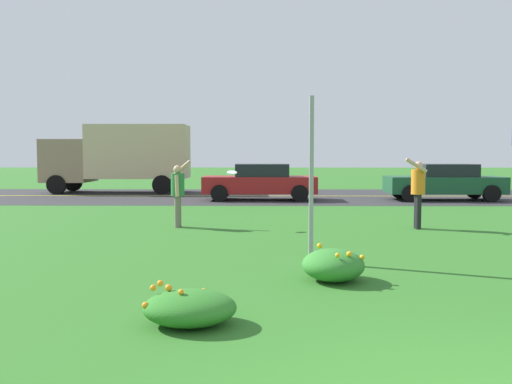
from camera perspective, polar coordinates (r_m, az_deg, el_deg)
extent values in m
plane|color=#2D6B23|center=(14.10, 8.35, -3.70)|extent=(120.00, 120.00, 0.00)
cube|color=#2D2D30|center=(24.56, 5.15, -0.41)|extent=(120.00, 9.12, 0.01)
cube|color=yellow|center=(24.56, 5.15, -0.40)|extent=(120.00, 0.16, 0.00)
ellipsoid|color=#2D7526|center=(6.26, -6.75, -11.64)|extent=(1.03, 0.86, 0.38)
sphere|color=orange|center=(6.10, -7.64, -10.07)|extent=(0.06, 0.06, 0.06)
sphere|color=orange|center=(6.32, -8.90, -9.62)|extent=(0.08, 0.08, 0.08)
sphere|color=orange|center=(6.19, -11.20, -11.26)|extent=(0.07, 0.07, 0.07)
sphere|color=orange|center=(6.39, -5.35, -9.99)|extent=(0.06, 0.06, 0.06)
sphere|color=orange|center=(6.37, -10.43, -9.58)|extent=(0.07, 0.07, 0.07)
sphere|color=orange|center=(6.03, -4.06, -11.48)|extent=(0.07, 0.07, 0.07)
sphere|color=orange|center=(6.54, -9.73, -9.15)|extent=(0.07, 0.07, 0.07)
ellipsoid|color=#337F2D|center=(8.35, 7.87, -7.38)|extent=(0.92, 0.97, 0.47)
sphere|color=gold|center=(8.48, 6.50, -5.46)|extent=(0.08, 0.08, 0.08)
sphere|color=gold|center=(8.08, 9.48, -6.25)|extent=(0.08, 0.08, 0.08)
sphere|color=gold|center=(8.28, 6.35, -6.38)|extent=(0.06, 0.06, 0.06)
sphere|color=gold|center=(8.47, 7.62, -6.57)|extent=(0.05, 0.05, 0.05)
sphere|color=gold|center=(7.96, 8.31, -6.39)|extent=(0.07, 0.07, 0.07)
sphere|color=gold|center=(8.30, 10.77, -6.55)|extent=(0.07, 0.07, 0.07)
cube|color=#93969B|center=(9.56, 5.65, 1.23)|extent=(0.07, 0.10, 2.84)
cylinder|color=#287038|center=(14.26, -7.99, 0.76)|extent=(0.34, 0.34, 0.57)
sphere|color=tan|center=(14.24, -8.00, 2.29)|extent=(0.21, 0.21, 0.21)
cylinder|color=#726B5B|center=(14.40, -7.90, -1.94)|extent=(0.14, 0.14, 0.80)
cylinder|color=#726B5B|center=(14.23, -8.02, -2.01)|extent=(0.14, 0.14, 0.80)
cylinder|color=tan|center=(14.42, -7.54, 2.44)|extent=(0.47, 0.11, 0.41)
cylinder|color=tan|center=(14.06, -8.05, 0.63)|extent=(0.11, 0.09, 0.54)
cylinder|color=orange|center=(14.39, 16.19, 0.99)|extent=(0.34, 0.34, 0.61)
sphere|color=tan|center=(14.38, 16.22, 2.59)|extent=(0.21, 0.21, 0.21)
cylinder|color=black|center=(14.36, 16.21, -1.96)|extent=(0.14, 0.14, 0.86)
cylinder|color=black|center=(14.53, 16.06, -1.89)|extent=(0.14, 0.14, 0.86)
cylinder|color=tan|center=(14.16, 16.02, 2.62)|extent=(0.54, 0.11, 0.38)
cylinder|color=tan|center=(14.58, 15.93, 0.96)|extent=(0.11, 0.09, 0.58)
cylinder|color=white|center=(13.91, -2.47, 2.01)|extent=(0.26, 0.24, 0.11)
torus|color=white|center=(13.91, -2.47, 1.98)|extent=(0.26, 0.24, 0.11)
cube|color=#194C2D|center=(23.52, 18.58, 0.71)|extent=(4.50, 1.82, 0.66)
cube|color=black|center=(23.53, 18.84, 2.09)|extent=(2.10, 1.64, 0.52)
cylinder|color=black|center=(22.25, 15.46, -0.15)|extent=(0.66, 0.22, 0.66)
cylinder|color=black|center=(23.97, 14.39, 0.15)|extent=(0.66, 0.22, 0.66)
cylinder|color=black|center=(23.23, 22.88, -0.15)|extent=(0.66, 0.22, 0.66)
cylinder|color=black|center=(24.88, 21.34, 0.14)|extent=(0.66, 0.22, 0.66)
cube|color=maroon|center=(22.41, 0.38, 0.76)|extent=(4.50, 1.82, 0.66)
cube|color=black|center=(22.38, 0.64, 2.22)|extent=(2.10, 1.64, 0.52)
cylinder|color=black|center=(21.60, -3.75, -0.14)|extent=(0.66, 0.22, 0.66)
cylinder|color=black|center=(23.38, -3.40, 0.18)|extent=(0.66, 0.22, 0.66)
cylinder|color=black|center=(21.58, 4.48, -0.14)|extent=(0.66, 0.22, 0.66)
cylinder|color=black|center=(23.35, 4.21, 0.17)|extent=(0.66, 0.22, 0.66)
cube|color=#937F60|center=(28.06, -18.53, 3.04)|extent=(2.10, 2.30, 2.00)
cube|color=#CCBC8C|center=(27.14, -11.84, 4.05)|extent=(4.60, 2.30, 2.50)
cylinder|color=black|center=(27.13, -19.65, 0.71)|extent=(0.88, 0.26, 0.88)
cylinder|color=black|center=(29.20, -18.14, 0.96)|extent=(0.88, 0.26, 0.88)
cylinder|color=black|center=(25.84, -9.55, 0.73)|extent=(0.88, 0.26, 0.88)
cylinder|color=black|center=(28.00, -8.73, 0.99)|extent=(0.88, 0.26, 0.88)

